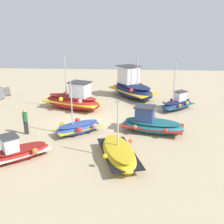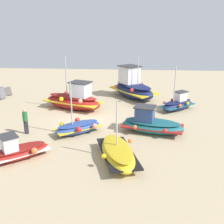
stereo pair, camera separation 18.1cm
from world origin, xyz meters
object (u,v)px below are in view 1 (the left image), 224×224
Objects in this scene: fishing_boat_3 at (119,153)px; fishing_boat_5 at (19,151)px; fishing_boat_6 at (151,124)px; fishing_boat_4 at (78,128)px; person_walking at (25,120)px; fishing_boat_2 at (177,104)px; fishing_boat_1 at (73,100)px; fishing_boat_0 at (132,87)px.

fishing_boat_5 is (-0.21, 5.34, 0.01)m from fishing_boat_3.
fishing_boat_3 is 4.45m from fishing_boat_6.
fishing_boat_4 reaches higher than fishing_boat_6.
fishing_boat_4 is 1.05× the size of fishing_boat_5.
fishing_boat_5 is 3.39m from person_walking.
person_walking is at bearing -115.98° from fishing_boat_5.
fishing_boat_6 is (0.61, -4.80, 0.15)m from fishing_boat_4.
fishing_boat_2 is 9.11m from fishing_boat_4.
fishing_boat_1 reaches higher than fishing_boat_4.
fishing_boat_2 is 9.88m from fishing_boat_3.
fishing_boat_4 is at bearing -54.54° from fishing_boat_1.
fishing_boat_0 reaches higher than fishing_boat_5.
fishing_boat_1 reaches higher than fishing_boat_2.
fishing_boat_4 is 3.44m from person_walking.
fishing_boat_6 is (3.96, -2.02, 0.13)m from fishing_boat_3.
fishing_boat_2 is 12.15m from person_walking.
fishing_boat_2 is 13.35m from fishing_boat_5.
fishing_boat_1 is at bearing 89.98° from fishing_boat_0.
person_walking is at bearing 148.20° from fishing_boat_4.
fishing_boat_1 is 1.22× the size of fishing_boat_6.
fishing_boat_2 is at bearing 23.11° from fishing_boat_1.
fishing_boat_1 is 5.71m from person_walking.
fishing_boat_0 is 1.62× the size of fishing_boat_5.
fishing_boat_1 is 9.35m from fishing_boat_3.
fishing_boat_2 is at bearing -172.62° from fishing_boat_0.
fishing_boat_6 is at bearing -155.89° from fishing_boat_2.
fishing_boat_2 is 1.18× the size of fishing_boat_5.
fishing_boat_3 is at bearing 137.33° from fishing_boat_0.
fishing_boat_3 is at bearing 77.21° from fishing_boat_6.
fishing_boat_5 is at bearing -176.00° from fishing_boat_2.
fishing_boat_2 is 5.43m from fishing_boat_6.
person_walking is (3.04, 6.17, 0.56)m from fishing_boat_3.
fishing_boat_3 is (-8.37, -4.13, -0.39)m from fishing_boat_1.
fishing_boat_5 is at bearing -77.60° from fishing_boat_1.
fishing_boat_2 is 2.30× the size of person_walking.
person_walking is at bearing 169.92° from fishing_boat_2.
fishing_boat_6 is (-8.39, -1.26, -0.45)m from fishing_boat_0.
fishing_boat_0 is at bearing -156.10° from fishing_boat_5.
fishing_boat_2 reaches higher than fishing_boat_6.
fishing_boat_0 is 8.50m from fishing_boat_6.
fishing_boat_5 is at bearing -162.87° from fishing_boat_4.
fishing_boat_6 is 8.25m from person_walking.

